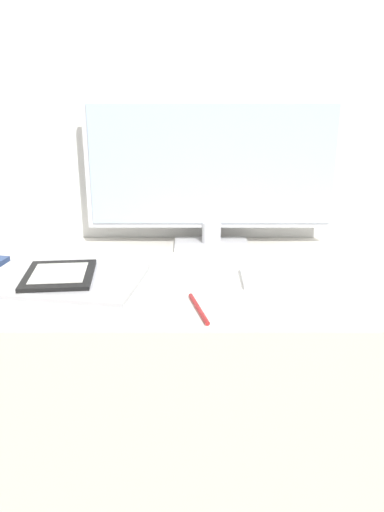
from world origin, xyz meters
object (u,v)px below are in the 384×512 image
object	(u,v)px
keyboard	(318,278)
ereader	(59,275)
monitor	(212,171)
pen	(199,309)
laptop	(65,278)

from	to	relation	value
keyboard	ereader	size ratio (longest dim) A/B	1.83
keyboard	ereader	bearing A→B (deg)	-177.83
monitor	pen	bearing A→B (deg)	-95.47
keyboard	laptop	size ratio (longest dim) A/B	0.93
monitor	pen	size ratio (longest dim) A/B	4.99
laptop	pen	bearing A→B (deg)	-26.80
keyboard	pen	distance (m)	0.31
ereader	pen	distance (m)	0.33
laptop	ereader	bearing A→B (deg)	-122.64
monitor	laptop	size ratio (longest dim) A/B	1.81
keyboard	pen	size ratio (longest dim) A/B	2.55
laptop	pen	distance (m)	0.33
monitor	pen	distance (m)	0.46
monitor	ereader	world-z (taller)	monitor
monitor	ereader	xyz separation A→B (m)	(-0.34, -0.28, -0.18)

